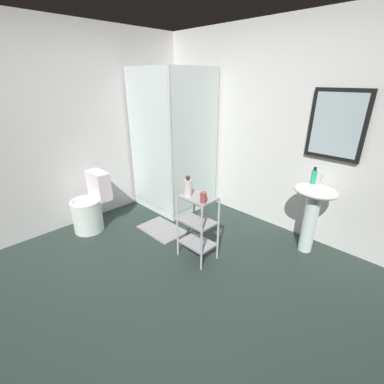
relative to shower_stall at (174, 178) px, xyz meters
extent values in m
cube|color=#26342F|center=(1.21, -1.22, -0.47)|extent=(4.20, 4.20, 0.02)
cube|color=white|center=(1.21, 0.63, 0.79)|extent=(4.20, 0.10, 2.50)
cube|color=black|center=(1.95, 0.56, 0.95)|extent=(0.56, 0.03, 0.72)
cube|color=silver|center=(1.95, 0.54, 0.95)|extent=(0.48, 0.01, 0.64)
cube|color=white|center=(-0.64, -1.22, 0.79)|extent=(0.10, 4.20, 2.50)
cube|color=white|center=(-0.10, 0.10, -0.41)|extent=(0.90, 0.90, 0.10)
cube|color=silver|center=(-0.10, -0.35, 0.59)|extent=(0.90, 0.02, 1.90)
cube|color=silver|center=(0.35, 0.10, 0.59)|extent=(0.02, 0.90, 1.90)
cylinder|color=silver|center=(0.35, -0.35, 0.59)|extent=(0.04, 0.04, 1.90)
cylinder|color=silver|center=(-0.10, 0.10, -0.36)|extent=(0.08, 0.08, 0.00)
cylinder|color=white|center=(1.95, 0.30, -0.12)|extent=(0.15, 0.15, 0.68)
ellipsoid|color=white|center=(1.95, 0.30, 0.28)|extent=(0.46, 0.37, 0.13)
cylinder|color=silver|center=(1.95, 0.42, 0.40)|extent=(0.03, 0.03, 0.10)
cylinder|color=white|center=(-0.27, -1.28, -0.26)|extent=(0.37, 0.37, 0.40)
torus|color=white|center=(-0.27, -1.28, -0.05)|extent=(0.37, 0.37, 0.04)
cube|color=white|center=(-0.27, -1.07, 0.12)|extent=(0.35, 0.17, 0.36)
cylinder|color=silver|center=(0.97, -0.82, -0.09)|extent=(0.02, 0.02, 0.74)
cylinder|color=silver|center=(1.33, -0.82, -0.09)|extent=(0.02, 0.02, 0.74)
cylinder|color=silver|center=(0.97, -0.56, -0.09)|extent=(0.02, 0.02, 0.74)
cylinder|color=silver|center=(1.33, -0.56, -0.09)|extent=(0.02, 0.02, 0.74)
cube|color=#99999E|center=(1.15, -0.69, -0.28)|extent=(0.36, 0.26, 0.02)
cube|color=#99999E|center=(1.15, -0.69, -0.01)|extent=(0.36, 0.26, 0.02)
cube|color=#99999E|center=(1.15, -0.69, 0.27)|extent=(0.36, 0.26, 0.02)
cylinder|color=#2DBC99|center=(1.89, 0.33, 0.42)|extent=(0.06, 0.06, 0.15)
cylinder|color=black|center=(1.89, 0.33, 0.51)|extent=(0.03, 0.03, 0.04)
cylinder|color=white|center=(1.06, -0.74, 0.36)|extent=(0.08, 0.08, 0.17)
cylinder|color=#333338|center=(1.06, -0.74, 0.47)|extent=(0.04, 0.04, 0.04)
cylinder|color=#B24742|center=(1.28, -0.75, 0.33)|extent=(0.07, 0.07, 0.11)
cube|color=gray|center=(0.42, -0.61, -0.45)|extent=(0.60, 0.40, 0.02)
camera|label=1|loc=(2.86, -2.50, 1.40)|focal=25.00mm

